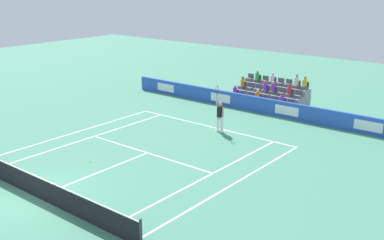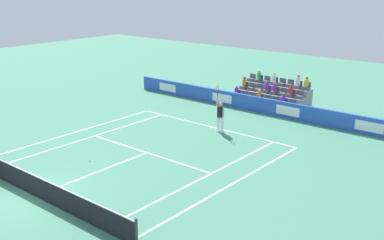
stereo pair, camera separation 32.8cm
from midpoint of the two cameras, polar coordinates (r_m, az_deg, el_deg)
ground_plane at (r=20.27m, az=-18.75°, el=-8.84°), size 80.00×80.00×0.00m
line_baseline at (r=27.83m, az=2.13°, el=-0.86°), size 10.97×0.10×0.01m
line_service at (r=23.91m, az=-5.82°, el=-3.98°), size 8.23×0.10×0.01m
line_centre_service at (r=21.93m, az=-11.72°, el=-6.25°), size 0.10×6.40×0.01m
line_singles_sideline_left at (r=26.55m, az=-12.86°, el=-2.18°), size 0.10×11.89×0.01m
line_singles_sideline_right at (r=21.07m, az=1.36°, el=-6.86°), size 0.10×11.89×0.01m
line_doubles_sideline_left at (r=27.59m, az=-14.64°, el=-1.58°), size 0.10×11.89×0.01m
line_doubles_sideline_right at (r=20.34m, az=4.45°, el=-7.83°), size 0.10×11.89×0.01m
line_centre_mark at (r=27.76m, az=2.01°, el=-0.91°), size 0.10×0.20×0.01m
sponsor_barrier at (r=31.25m, az=7.07°, el=1.99°), size 20.36×0.22×1.02m
tennis_net at (r=20.07m, az=-18.89°, el=-7.57°), size 11.97×0.10×1.07m
tennis_player at (r=26.72m, az=3.05°, el=0.58°), size 0.53×0.38×2.85m
stadium_stand at (r=33.16m, az=9.21°, el=2.86°), size 4.96×2.85×2.21m
loose_tennis_ball at (r=23.21m, az=-12.63°, el=-4.90°), size 0.07×0.07×0.07m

